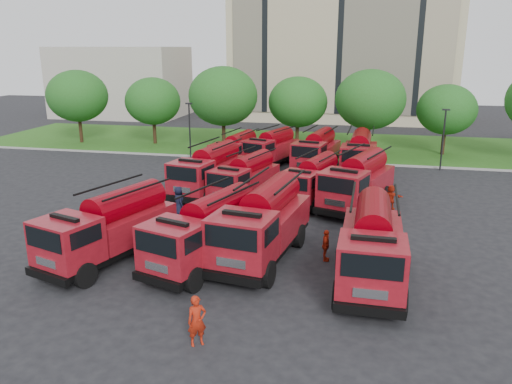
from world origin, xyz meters
TOP-DOWN VIEW (x-y plane):
  - ground at (0.00, 0.00)m, footprint 140.00×140.00m
  - lawn at (0.00, 26.00)m, footprint 70.00×16.00m
  - curb at (0.00, 17.90)m, footprint 70.00×0.30m
  - apartment_building at (2.00, 47.94)m, footprint 30.00×14.18m
  - side_building at (-30.00, 44.00)m, footprint 18.00×12.00m
  - tree_0 at (-24.00, 22.00)m, footprint 6.30×6.30m
  - tree_1 at (-16.00, 23.00)m, footprint 5.71×5.71m
  - tree_2 at (-8.00, 21.50)m, footprint 6.72×6.72m
  - tree_3 at (-1.00, 24.00)m, footprint 5.88×5.88m
  - tree_4 at (6.00, 22.50)m, footprint 6.55×6.55m
  - tree_5 at (13.00, 23.50)m, footprint 5.46×5.46m
  - lamp_post_0 at (-10.00, 17.20)m, footprint 0.60×0.25m
  - lamp_post_1 at (12.00, 17.20)m, footprint 0.60×0.25m
  - fire_truck_0 at (-6.06, -5.50)m, footprint 4.65×7.73m
  - fire_truck_1 at (-1.41, -4.96)m, footprint 4.54×7.61m
  - fire_truck_2 at (1.03, -3.72)m, footprint 3.83×8.15m
  - fire_truck_3 at (6.14, -5.26)m, footprint 2.90×7.62m
  - fire_truck_4 at (-4.80, 6.33)m, footprint 3.89×7.71m
  - fire_truck_5 at (-2.07, 5.68)m, footprint 3.89×6.88m
  - fire_truck_6 at (2.43, 6.04)m, footprint 3.95×6.84m
  - fire_truck_7 at (5.35, 5.44)m, footprint 4.89×7.91m
  - fire_truck_8 at (-4.83, 14.04)m, footprint 3.29×6.79m
  - fire_truck_9 at (-2.20, 15.85)m, footprint 4.28×7.07m
  - fire_truck_10 at (1.84, 14.96)m, footprint 3.66×7.43m
  - fire_truck_11 at (5.32, 13.86)m, footprint 2.97×7.59m
  - firefighter_0 at (0.30, -11.47)m, footprint 0.83×0.78m
  - firefighter_1 at (-2.59, -6.17)m, footprint 1.06×0.80m
  - firefighter_2 at (4.06, -3.42)m, footprint 0.52×0.92m
  - firefighter_3 at (7.03, -5.75)m, footprint 1.18×0.73m
  - firefighter_4 at (-5.21, 1.43)m, footprint 1.05×1.07m
  - firefighter_5 at (7.46, 5.52)m, footprint 1.58×0.97m

SIDE VIEW (x-z plane):
  - ground at x=0.00m, z-range 0.00..0.00m
  - firefighter_0 at x=0.30m, z-range -0.91..0.91m
  - firefighter_1 at x=-2.59m, z-range -0.97..0.97m
  - firefighter_2 at x=4.06m, z-range -0.78..0.78m
  - firefighter_3 at x=7.03m, z-range -0.86..0.86m
  - firefighter_4 at x=-5.21m, z-range -0.93..0.93m
  - firefighter_5 at x=7.46m, z-range -0.79..0.79m
  - lawn at x=0.00m, z-range 0.00..0.12m
  - curb at x=0.00m, z-range 0.00..0.14m
  - fire_truck_6 at x=2.43m, z-range 0.01..2.96m
  - fire_truck_8 at x=-4.83m, z-range 0.01..2.97m
  - fire_truck_5 at x=-2.07m, z-range 0.01..2.98m
  - fire_truck_9 at x=-2.20m, z-range 0.01..3.06m
  - fire_truck_10 at x=1.84m, z-range 0.01..3.25m
  - fire_truck_1 at x=-1.41m, z-range 0.01..3.29m
  - fire_truck_0 at x=-6.06m, z-range 0.01..3.34m
  - fire_truck_4 at x=-4.80m, z-range 0.01..3.36m
  - fire_truck_7 at x=5.35m, z-range 0.01..3.42m
  - fire_truck_11 at x=5.32m, z-range 0.01..3.43m
  - fire_truck_3 at x=6.14m, z-range 0.01..3.46m
  - fire_truck_2 at x=1.03m, z-range 0.01..3.58m
  - lamp_post_0 at x=-10.00m, z-range 0.34..5.45m
  - lamp_post_1 at x=12.00m, z-range 0.34..5.45m
  - tree_5 at x=13.00m, z-range 1.01..7.69m
  - tree_1 at x=-16.00m, z-range 1.06..8.04m
  - tree_3 at x=-1.00m, z-range 1.09..8.28m
  - side_building at x=-30.00m, z-range 0.00..10.00m
  - tree_0 at x=-24.00m, z-range 1.17..8.87m
  - tree_4 at x=6.00m, z-range 1.21..9.23m
  - tree_2 at x=-8.00m, z-range 1.25..9.46m
  - apartment_building at x=2.00m, z-range 0.00..25.00m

